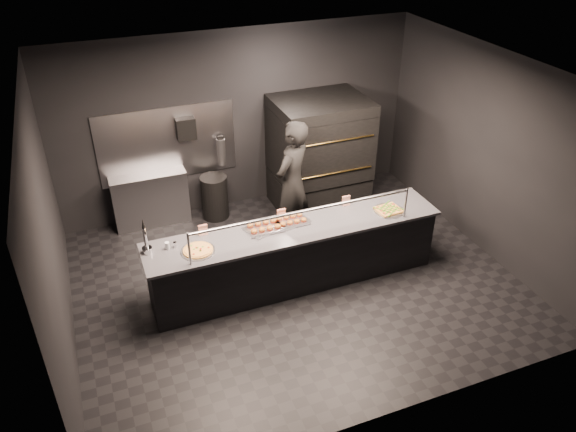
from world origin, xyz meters
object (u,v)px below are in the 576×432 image
at_px(fire_extinguisher, 221,151).
at_px(slider_tray_b, 291,220).
at_px(towel_dispenser, 186,129).
at_px(round_pizza, 198,250).
at_px(worker, 292,183).
at_px(trash_bin, 215,197).
at_px(beer_tap, 146,243).
at_px(slider_tray_a, 264,227).
at_px(service_counter, 295,255).
at_px(pizza_oven, 319,154).
at_px(prep_shelf, 151,199).
at_px(square_pizza, 389,210).

height_order(fire_extinguisher, slider_tray_b, fire_extinguisher).
height_order(towel_dispenser, round_pizza, towel_dispenser).
xyz_separation_m(fire_extinguisher, round_pizza, (-1.00, -2.47, -0.12)).
relative_size(round_pizza, worker, 0.22).
distance_m(fire_extinguisher, trash_bin, 0.77).
bearing_deg(fire_extinguisher, beer_tap, -125.30).
bearing_deg(slider_tray_a, service_counter, -17.17).
height_order(fire_extinguisher, slider_tray_a, fire_extinguisher).
xyz_separation_m(pizza_oven, worker, (-0.82, -0.84, 0.02)).
distance_m(service_counter, slider_tray_a, 0.65).
distance_m(beer_tap, slider_tray_a, 1.55).
bearing_deg(worker, slider_tray_a, 13.37).
relative_size(prep_shelf, fire_extinguisher, 2.38).
height_order(pizza_oven, slider_tray_a, pizza_oven).
relative_size(pizza_oven, prep_shelf, 1.59).
bearing_deg(pizza_oven, worker, -134.39).
height_order(square_pizza, worker, worker).
bearing_deg(towel_dispenser, beer_tap, -115.02).
distance_m(beer_tap, round_pizza, 0.64).
bearing_deg(trash_bin, pizza_oven, -7.84).
bearing_deg(beer_tap, prep_shelf, 80.88).
bearing_deg(square_pizza, towel_dispenser, 132.56).
relative_size(prep_shelf, square_pizza, 2.84).
bearing_deg(worker, round_pizza, -3.50).
relative_size(service_counter, slider_tray_b, 8.11).
height_order(beer_tap, worker, worker).
distance_m(towel_dispenser, round_pizza, 2.58).
relative_size(fire_extinguisher, trash_bin, 0.68).
relative_size(towel_dispenser, round_pizza, 0.80).
bearing_deg(square_pizza, fire_extinguisher, 124.75).
relative_size(towel_dispenser, square_pizza, 0.83).
distance_m(prep_shelf, slider_tray_b, 2.74).
xyz_separation_m(pizza_oven, beer_tap, (-3.15, -1.76, 0.09)).
xyz_separation_m(service_counter, prep_shelf, (-1.60, 2.32, -0.01)).
xyz_separation_m(pizza_oven, slider_tray_a, (-1.61, -1.77, -0.02)).
bearing_deg(slider_tray_b, slider_tray_a, -176.48).
height_order(round_pizza, slider_tray_a, slider_tray_a).
relative_size(towel_dispenser, beer_tap, 0.71).
relative_size(towel_dispenser, worker, 0.18).
height_order(service_counter, round_pizza, service_counter).
bearing_deg(round_pizza, trash_bin, 70.75).
bearing_deg(fire_extinguisher, trash_bin, -132.03).
relative_size(service_counter, worker, 2.07).
height_order(fire_extinguisher, trash_bin, fire_extinguisher).
relative_size(prep_shelf, trash_bin, 1.61).
relative_size(service_counter, round_pizza, 9.42).
height_order(towel_dispenser, trash_bin, towel_dispenser).
xyz_separation_m(square_pizza, worker, (-1.00, 1.15, 0.05)).
bearing_deg(prep_shelf, trash_bin, -9.75).
bearing_deg(service_counter, slider_tray_a, 162.83).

